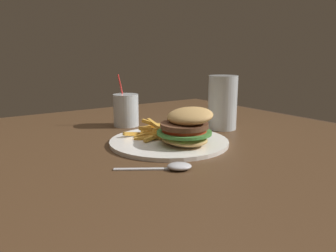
{
  "coord_description": "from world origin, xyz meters",
  "views": [
    {
      "loc": [
        0.68,
        -0.5,
        0.96
      ],
      "look_at": [
        -0.0,
        -0.03,
        0.78
      ],
      "focal_mm": 35.0,
      "sensor_mm": 36.0,
      "label": 1
    }
  ],
  "objects_px": {
    "juice_glass": "(126,111)",
    "spoon": "(175,167)",
    "beer_glass": "(222,104)",
    "meal_plate_near": "(177,133)"
  },
  "relations": [
    {
      "from": "meal_plate_near",
      "to": "juice_glass",
      "type": "bearing_deg",
      "value": -179.74
    },
    {
      "from": "juice_glass",
      "to": "spoon",
      "type": "relative_size",
      "value": 1.12
    },
    {
      "from": "meal_plate_near",
      "to": "spoon",
      "type": "bearing_deg",
      "value": -36.65
    },
    {
      "from": "meal_plate_near",
      "to": "juice_glass",
      "type": "distance_m",
      "value": 0.28
    },
    {
      "from": "beer_glass",
      "to": "spoon",
      "type": "relative_size",
      "value": 1.12
    },
    {
      "from": "juice_glass",
      "to": "spoon",
      "type": "distance_m",
      "value": 0.44
    },
    {
      "from": "meal_plate_near",
      "to": "spoon",
      "type": "height_order",
      "value": "meal_plate_near"
    },
    {
      "from": "meal_plate_near",
      "to": "beer_glass",
      "type": "xyz_separation_m",
      "value": [
        -0.07,
        0.23,
        0.04
      ]
    },
    {
      "from": "beer_glass",
      "to": "juice_glass",
      "type": "bearing_deg",
      "value": -132.03
    },
    {
      "from": "juice_glass",
      "to": "spoon",
      "type": "height_order",
      "value": "juice_glass"
    }
  ]
}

